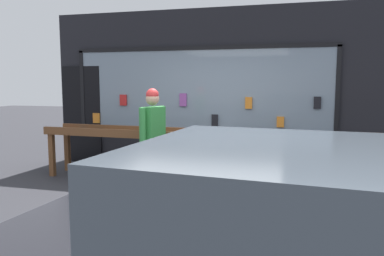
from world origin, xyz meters
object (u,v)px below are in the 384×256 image
at_px(display_table_right, 307,144).
at_px(small_dog, 127,175).
at_px(display_table_left, 122,137).
at_px(person_browsing, 153,131).

bearing_deg(display_table_right, small_dog, -165.00).
bearing_deg(display_table_left, small_dog, -59.51).
bearing_deg(small_dog, display_table_left, 9.06).
relative_size(display_table_right, small_dog, 5.51).
relative_size(person_browsing, small_dog, 3.15).
relative_size(display_table_right, person_browsing, 1.75).
distance_m(display_table_right, small_dog, 2.93).
height_order(display_table_left, person_browsing, person_browsing).
bearing_deg(display_table_right, person_browsing, -167.08).
distance_m(person_browsing, small_dog, 0.82).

